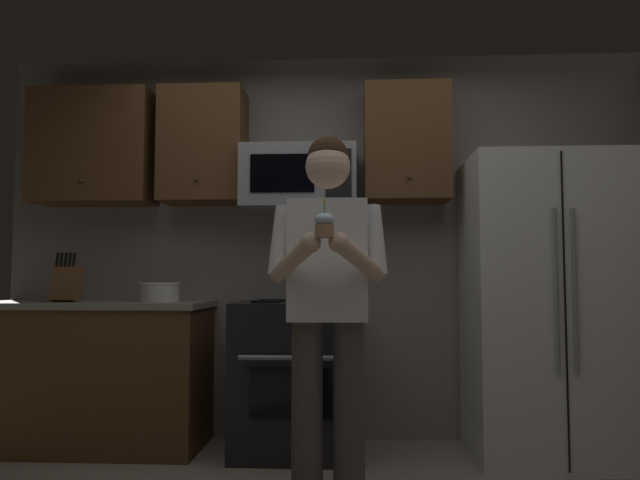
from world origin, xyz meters
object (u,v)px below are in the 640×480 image
microwave (300,178)px  cupcake (324,225)px  knife_block (66,283)px  person (328,293)px  oven_range (297,376)px  bowl_large_white (159,292)px  refrigerator (544,306)px

microwave → cupcake: 1.40m
microwave → knife_block: microwave is taller
cupcake → knife_block: bearing=145.5°
knife_block → person: size_ratio=0.18×
microwave → person: microwave is taller
oven_range → knife_block: (-1.47, -0.03, 0.57)m
microwave → bowl_large_white: bearing=-174.6°
oven_range → microwave: size_ratio=1.26×
person → bowl_large_white: bearing=141.1°
person → knife_block: bearing=153.7°
oven_range → refrigerator: (1.50, -0.04, 0.44)m
knife_block → cupcake: (1.70, -1.17, 0.26)m
microwave → refrigerator: microwave is taller
knife_block → bowl_large_white: 0.59m
refrigerator → knife_block: (-2.97, 0.01, 0.14)m
refrigerator → bowl_large_white: size_ratio=6.94×
microwave → cupcake: microwave is taller
oven_range → person: size_ratio=0.53×
microwave → oven_range: bearing=-90.0°
refrigerator → person: refrigerator is taller
bowl_large_white → person: size_ratio=0.15×
microwave → refrigerator: (1.50, -0.16, -0.82)m
bowl_large_white → person: person is taller
bowl_large_white → knife_block: bearing=-173.7°
oven_range → cupcake: cupcake is taller
oven_range → refrigerator: refrigerator is taller
microwave → knife_block: bearing=-174.2°
refrigerator → cupcake: bearing=-137.8°
knife_block → cupcake: size_ratio=1.84×
knife_block → oven_range: bearing=1.2°
knife_block → bowl_large_white: bearing=6.3°
knife_block → person: bearing=-26.3°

